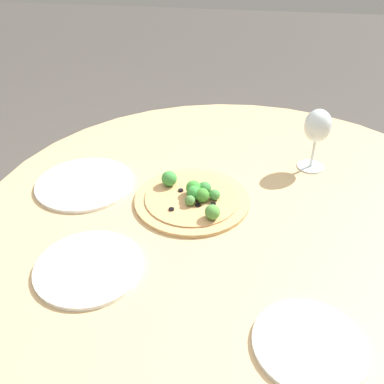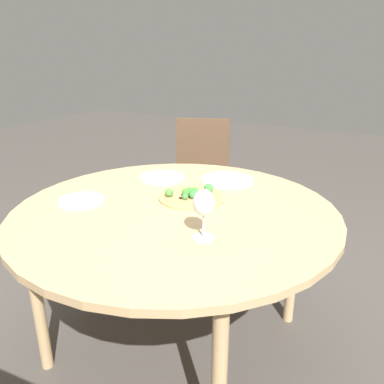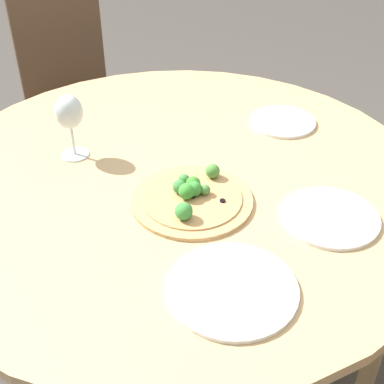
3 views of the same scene
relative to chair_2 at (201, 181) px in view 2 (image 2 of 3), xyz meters
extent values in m
plane|color=#4C4742|center=(-0.97, -0.40, -0.47)|extent=(12.00, 12.00, 0.00)
cylinder|color=tan|center=(-0.97, -0.40, 0.22)|extent=(1.36, 1.36, 0.03)
cylinder|color=tan|center=(-0.55, -0.83, -0.13)|extent=(0.05, 0.05, 0.68)
cylinder|color=tan|center=(-1.40, 0.02, -0.13)|extent=(0.05, 0.05, 0.68)
cylinder|color=tan|center=(-0.55, 0.02, -0.13)|extent=(0.05, 0.05, 0.68)
cube|color=brown|center=(-0.07, -0.03, -0.07)|extent=(0.52, 0.52, 0.04)
cube|color=brown|center=(0.10, 0.04, 0.19)|extent=(0.17, 0.36, 0.48)
cylinder|color=brown|center=(-0.29, 0.06, -0.28)|extent=(0.04, 0.04, 0.38)
cylinder|color=brown|center=(-0.16, -0.25, -0.28)|extent=(0.04, 0.04, 0.38)
cylinder|color=brown|center=(0.02, 0.19, -0.28)|extent=(0.04, 0.04, 0.38)
cylinder|color=brown|center=(0.16, -0.12, -0.28)|extent=(0.04, 0.04, 0.38)
cylinder|color=tan|center=(-0.84, -0.41, 0.24)|extent=(0.30, 0.30, 0.01)
cylinder|color=tan|center=(-0.84, -0.41, 0.24)|extent=(0.25, 0.25, 0.00)
sphere|color=#3F8A2F|center=(-0.87, -0.40, 0.27)|extent=(0.04, 0.04, 0.04)
sphere|color=green|center=(-0.85, -0.41, 0.27)|extent=(0.04, 0.04, 0.04)
sphere|color=#51913D|center=(-0.91, -0.33, 0.27)|extent=(0.04, 0.04, 0.04)
sphere|color=green|center=(-0.85, -0.43, 0.27)|extent=(0.04, 0.04, 0.04)
sphere|color=#3F8A43|center=(-0.87, -0.43, 0.26)|extent=(0.03, 0.03, 0.03)
sphere|color=#508C41|center=(-0.84, -0.38, 0.26)|extent=(0.03, 0.03, 0.03)
sphere|color=green|center=(-0.77, -0.46, 0.27)|extent=(0.04, 0.04, 0.04)
sphere|color=#448D42|center=(-0.90, -0.41, 0.26)|extent=(0.03, 0.03, 0.03)
cylinder|color=black|center=(-0.80, -0.35, 0.25)|extent=(0.01, 0.01, 0.00)
cylinder|color=black|center=(-0.90, -0.39, 0.25)|extent=(0.01, 0.01, 0.00)
cylinder|color=black|center=(-0.86, -0.38, 0.25)|extent=(0.01, 0.01, 0.00)
cylinder|color=black|center=(-0.81, -0.44, 0.25)|extent=(0.01, 0.01, 0.00)
cylinder|color=black|center=(-0.84, -0.41, 0.25)|extent=(0.01, 0.01, 0.00)
cylinder|color=silver|center=(-1.16, -0.64, 0.23)|extent=(0.08, 0.08, 0.00)
cylinder|color=silver|center=(-1.16, -0.64, 0.28)|extent=(0.01, 0.01, 0.08)
ellipsoid|color=silver|center=(-1.16, -0.64, 0.37)|extent=(0.08, 0.08, 0.10)
cylinder|color=white|center=(-0.66, -0.13, 0.24)|extent=(0.23, 0.23, 0.01)
cylinder|color=white|center=(-0.54, -0.44, 0.24)|extent=(0.27, 0.27, 0.01)
cylinder|color=white|center=(-1.12, -0.01, 0.24)|extent=(0.20, 0.20, 0.01)
camera|label=1|loc=(-0.99, 0.50, 0.89)|focal=40.00mm
camera|label=2|loc=(-2.21, -1.20, 0.84)|focal=35.00mm
camera|label=3|loc=(0.15, -0.79, 1.04)|focal=50.00mm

